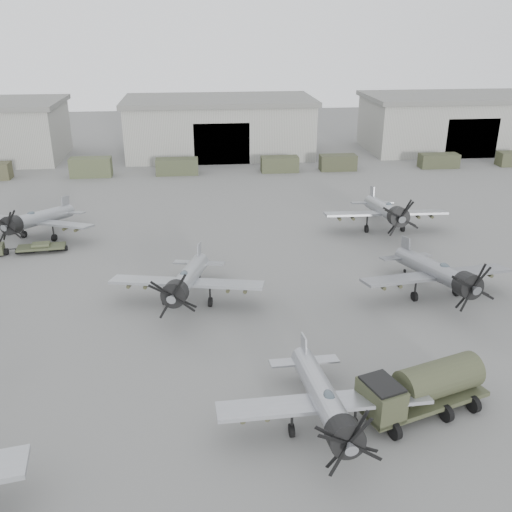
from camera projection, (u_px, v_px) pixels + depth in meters
The scene contains 15 objects.
ground at pixel (270, 386), 33.35m from camera, with size 220.00×220.00×0.00m, color #565654.
hangar_center at pixel (219, 126), 88.51m from camera, with size 29.00×14.80×8.70m.
hangar_right at pixel (454, 122), 92.19m from camera, with size 29.00×14.80×8.70m.
support_truck_2 at pixel (91, 167), 76.98m from camera, with size 5.49×2.20×2.59m, color #434A30.
support_truck_3 at pixel (177, 166), 78.17m from camera, with size 5.75×2.20×2.20m, color #3B412A.
support_truck_4 at pixel (280, 164), 79.57m from camera, with size 5.20×2.20×2.13m, color #3B4029.
support_truck_5 at pixel (338, 163), 80.36m from camera, with size 5.10×2.20×2.18m, color #363925.
support_truck_6 at pixel (439, 161), 81.83m from camera, with size 5.56×2.20×1.98m, color #373B26.
aircraft_near_1 at pixel (325, 402), 28.77m from camera, with size 11.09×9.98×4.44m.
aircraft_mid_1 at pixel (186, 280), 41.90m from camera, with size 11.59×10.43×4.60m.
aircraft_mid_2 at pixel (439, 273), 42.95m from camera, with size 11.96×10.76×4.75m.
aircraft_far_0 at pixel (36, 220), 54.64m from camera, with size 11.14×10.07×4.52m.
aircraft_far_1 at pixel (387, 211), 56.51m from camera, with size 12.27×11.04×4.92m.
fuel_tanker at pixel (422, 387), 30.60m from camera, with size 7.74×4.95×2.83m.
tug_trailer at pixel (11, 248), 51.80m from camera, with size 7.45×2.09×1.48m.
Camera 1 is at (-3.72, -27.58, 19.91)m, focal length 40.00 mm.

